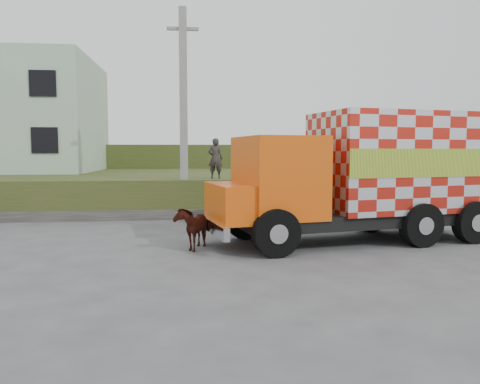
{
  "coord_description": "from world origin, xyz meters",
  "views": [
    {
      "loc": [
        -0.67,
        -13.63,
        2.59
      ],
      "look_at": [
        0.82,
        1.06,
        1.3
      ],
      "focal_mm": 35.0,
      "sensor_mm": 36.0,
      "label": 1
    }
  ],
  "objects": [
    {
      "name": "cow",
      "position": [
        -0.69,
        -1.26,
        0.58
      ],
      "size": [
        1.02,
        1.5,
        1.16
      ],
      "primitive_type": "imported",
      "rotation": [
        0.0,
        0.0,
        -0.32
      ],
      "color": "#37140D",
      "rests_on": "ground"
    },
    {
      "name": "pedestrian",
      "position": [
        0.24,
        5.09,
        2.3
      ],
      "size": [
        0.64,
        0.46,
        1.61
      ],
      "primitive_type": "imported",
      "rotation": [
        0.0,
        0.0,
        3.0
      ],
      "color": "#2B2A26",
      "rests_on": "embankment"
    },
    {
      "name": "embankment_far",
      "position": [
        0.0,
        22.0,
        1.5
      ],
      "size": [
        40.0,
        12.0,
        3.0
      ],
      "primitive_type": "cube",
      "color": "#2A4918",
      "rests_on": "ground"
    },
    {
      "name": "utility_pole",
      "position": [
        -1.0,
        4.6,
        4.08
      ],
      "size": [
        1.2,
        0.3,
        8.0
      ],
      "color": "gray",
      "rests_on": "ground"
    },
    {
      "name": "embankment",
      "position": [
        0.0,
        10.0,
        0.75
      ],
      "size": [
        40.0,
        12.0,
        1.5
      ],
      "primitive_type": "cube",
      "color": "#2A4918",
      "rests_on": "ground"
    },
    {
      "name": "building",
      "position": [
        -11.0,
        13.0,
        4.5
      ],
      "size": [
        10.0,
        8.0,
        6.0
      ],
      "primitive_type": "cube",
      "color": "#A5C2A6",
      "rests_on": "embankment"
    },
    {
      "name": "retaining_strip",
      "position": [
        -2.0,
        4.2,
        0.2
      ],
      "size": [
        16.0,
        0.5,
        0.4
      ],
      "primitive_type": "cube",
      "color": "#595651",
      "rests_on": "ground"
    },
    {
      "name": "cargo_truck",
      "position": [
        4.38,
        -0.6,
        1.9
      ],
      "size": [
        8.62,
        4.23,
        3.69
      ],
      "rotation": [
        0.0,
        0.0,
        0.2
      ],
      "color": "black",
      "rests_on": "ground"
    },
    {
      "name": "ground",
      "position": [
        0.0,
        0.0,
        0.0
      ],
      "size": [
        120.0,
        120.0,
        0.0
      ],
      "primitive_type": "plane",
      "color": "#474749",
      "rests_on": "ground"
    }
  ]
}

